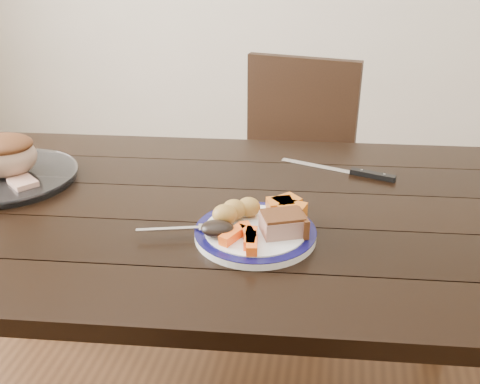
% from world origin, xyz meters
% --- Properties ---
extents(dining_table, '(1.69, 1.06, 0.75)m').
position_xyz_m(dining_table, '(0.00, 0.00, 0.66)').
color(dining_table, black).
rests_on(dining_table, ground).
extents(chair_far, '(0.48, 0.49, 0.93)m').
position_xyz_m(chair_far, '(0.13, 0.74, 0.52)').
color(chair_far, black).
rests_on(chair_far, ground).
extents(dinner_plate, '(0.26, 0.26, 0.02)m').
position_xyz_m(dinner_plate, '(0.13, -0.13, 0.76)').
color(dinner_plate, white).
rests_on(dinner_plate, dining_table).
extents(plate_rim, '(0.26, 0.26, 0.02)m').
position_xyz_m(plate_rim, '(0.13, -0.13, 0.77)').
color(plate_rim, '#0E0C3F').
rests_on(plate_rim, dinner_plate).
extents(serving_platter, '(0.34, 0.34, 0.02)m').
position_xyz_m(serving_platter, '(-0.54, 0.03, 0.76)').
color(serving_platter, white).
rests_on(serving_platter, dining_table).
extents(pork_slice, '(0.11, 0.10, 0.04)m').
position_xyz_m(pork_slice, '(0.19, -0.13, 0.79)').
color(pork_slice, tan).
rests_on(pork_slice, dinner_plate).
extents(roasted_potatoes, '(0.10, 0.10, 0.05)m').
position_xyz_m(roasted_potatoes, '(0.09, -0.10, 0.79)').
color(roasted_potatoes, gold).
rests_on(roasted_potatoes, dinner_plate).
extents(carrot_batons, '(0.08, 0.11, 0.02)m').
position_xyz_m(carrot_batons, '(0.12, -0.18, 0.78)').
color(carrot_batons, '#FF5D15').
rests_on(carrot_batons, dinner_plate).
extents(pumpkin_wedges, '(0.09, 0.09, 0.04)m').
position_xyz_m(pumpkin_wedges, '(0.19, -0.06, 0.79)').
color(pumpkin_wedges, orange).
rests_on(pumpkin_wedges, dinner_plate).
extents(dark_mushroom, '(0.07, 0.05, 0.03)m').
position_xyz_m(dark_mushroom, '(0.06, -0.17, 0.79)').
color(dark_mushroom, black).
rests_on(dark_mushroom, dinner_plate).
extents(fork, '(0.18, 0.07, 0.00)m').
position_xyz_m(fork, '(-0.01, -0.16, 0.77)').
color(fork, silver).
rests_on(fork, dinner_plate).
extents(roast_joint, '(0.16, 0.14, 0.11)m').
position_xyz_m(roast_joint, '(-0.54, 0.03, 0.82)').
color(roast_joint, tan).
rests_on(roast_joint, serving_platter).
extents(cut_slice, '(0.09, 0.09, 0.02)m').
position_xyz_m(cut_slice, '(-0.47, -0.03, 0.78)').
color(cut_slice, tan).
rests_on(cut_slice, serving_platter).
extents(carving_knife, '(0.31, 0.11, 0.01)m').
position_xyz_m(carving_knife, '(0.35, 0.25, 0.76)').
color(carving_knife, silver).
rests_on(carving_knife, dining_table).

